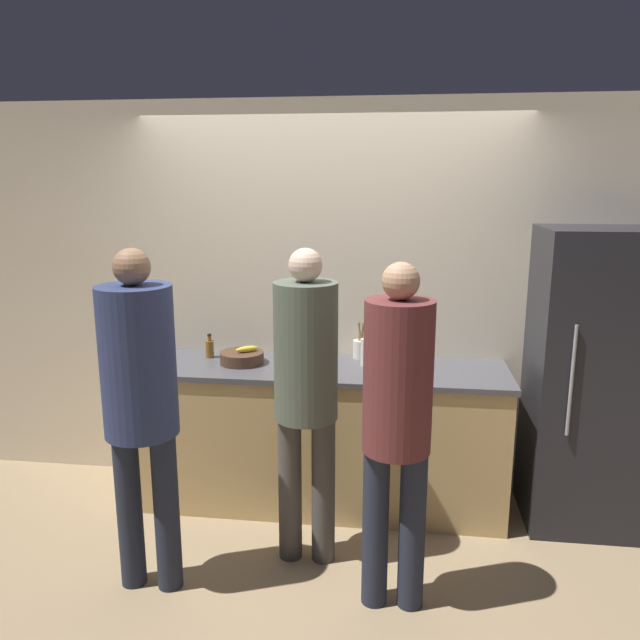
{
  "coord_description": "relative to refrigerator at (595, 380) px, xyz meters",
  "views": [
    {
      "loc": [
        0.46,
        -3.4,
        2.09
      ],
      "look_at": [
        0.0,
        0.15,
        1.29
      ],
      "focal_mm": 35.0,
      "sensor_mm": 36.0,
      "label": 1
    }
  ],
  "objects": [
    {
      "name": "ground_plane",
      "position": [
        -1.64,
        -0.36,
        -0.91
      ],
      "size": [
        14.0,
        14.0,
        0.0
      ],
      "primitive_type": "plane",
      "color": "#9E8460"
    },
    {
      "name": "wall_back",
      "position": [
        -1.64,
        0.33,
        0.39
      ],
      "size": [
        5.2,
        0.06,
        2.6
      ],
      "color": "beige",
      "rests_on": "ground_plane"
    },
    {
      "name": "counter",
      "position": [
        -1.64,
        0.01,
        -0.44
      ],
      "size": [
        2.31,
        0.66,
        0.94
      ],
      "color": "tan",
      "rests_on": "ground_plane"
    },
    {
      "name": "refrigerator",
      "position": [
        0.0,
        0.0,
        0.0
      ],
      "size": [
        0.75,
        0.64,
        1.83
      ],
      "color": "#232328",
      "rests_on": "ground_plane"
    },
    {
      "name": "person_left",
      "position": [
        -2.44,
        -0.98,
        0.16
      ],
      "size": [
        0.37,
        0.37,
        1.78
      ],
      "color": "#232838",
      "rests_on": "ground_plane"
    },
    {
      "name": "person_center",
      "position": [
        -1.66,
        -0.64,
        0.13
      ],
      "size": [
        0.34,
        0.34,
        1.76
      ],
      "color": "#4C4742",
      "rests_on": "ground_plane"
    },
    {
      "name": "person_right",
      "position": [
        -1.18,
        -0.97,
        0.11
      ],
      "size": [
        0.33,
        0.33,
        1.74
      ],
      "color": "#232838",
      "rests_on": "ground_plane"
    },
    {
      "name": "fruit_bowl",
      "position": [
        -2.18,
        0.0,
        0.06
      ],
      "size": [
        0.28,
        0.28,
        0.12
      ],
      "color": "#4C3323",
      "rests_on": "counter"
    },
    {
      "name": "utensil_crock",
      "position": [
        -1.43,
        0.23,
        0.09
      ],
      "size": [
        0.1,
        0.1,
        0.24
      ],
      "color": "silver",
      "rests_on": "counter"
    },
    {
      "name": "bottle_clear",
      "position": [
        -1.39,
        0.05,
        0.12
      ],
      "size": [
        0.07,
        0.07,
        0.25
      ],
      "color": "silver",
      "rests_on": "counter"
    },
    {
      "name": "bottle_red",
      "position": [
        -1.9,
        -0.22,
        0.1
      ],
      "size": [
        0.05,
        0.05,
        0.19
      ],
      "color": "red",
      "rests_on": "counter"
    },
    {
      "name": "bottle_amber",
      "position": [
        -2.43,
        0.11,
        0.09
      ],
      "size": [
        0.05,
        0.05,
        0.16
      ],
      "color": "brown",
      "rests_on": "counter"
    },
    {
      "name": "cup_yellow",
      "position": [
        -1.74,
        -0.22,
        0.07
      ],
      "size": [
        0.09,
        0.09,
        0.09
      ],
      "color": "gold",
      "rests_on": "counter"
    }
  ]
}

